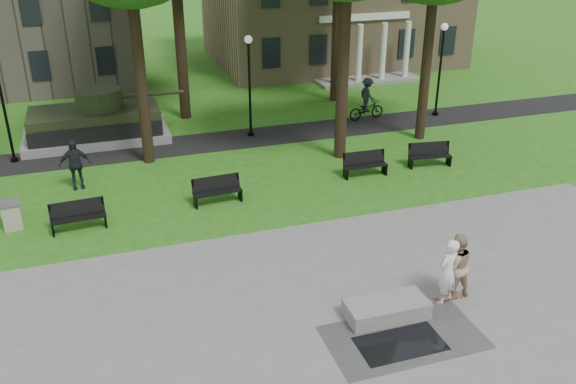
% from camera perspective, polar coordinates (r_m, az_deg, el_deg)
% --- Properties ---
extents(ground, '(120.00, 120.00, 0.00)m').
position_cam_1_polar(ground, '(18.63, 4.92, -7.20)').
color(ground, '#226016').
rests_on(ground, ground).
extents(plaza, '(22.00, 16.00, 0.02)m').
position_cam_1_polar(plaza, '(15.10, 12.56, -16.75)').
color(plaza, gray).
rests_on(plaza, ground).
extents(footpath, '(44.00, 2.60, 0.01)m').
position_cam_1_polar(footpath, '(28.92, -4.29, 5.01)').
color(footpath, black).
rests_on(footpath, ground).
extents(building_left, '(15.00, 10.00, 7.20)m').
position_cam_1_polar(building_left, '(41.64, -25.10, 14.16)').
color(building_left, '#4C443D').
rests_on(building_left, ground).
extents(lamp_left, '(0.36, 0.36, 4.73)m').
position_cam_1_polar(lamp_left, '(27.87, -25.20, 7.92)').
color(lamp_left, black).
rests_on(lamp_left, ground).
extents(lamp_mid, '(0.36, 0.36, 4.73)m').
position_cam_1_polar(lamp_mid, '(28.48, -3.63, 10.59)').
color(lamp_mid, black).
rests_on(lamp_mid, ground).
extents(lamp_right, '(0.36, 0.36, 4.73)m').
position_cam_1_polar(lamp_right, '(32.39, 14.10, 11.69)').
color(lamp_right, black).
rests_on(lamp_right, ground).
extents(tank_monument, '(7.45, 3.40, 2.40)m').
position_cam_1_polar(tank_monument, '(29.81, -17.51, 6.26)').
color(tank_monument, gray).
rests_on(tank_monument, ground).
extents(puddle, '(2.20, 1.20, 0.00)m').
position_cam_1_polar(puddle, '(15.96, 10.48, -13.79)').
color(puddle, black).
rests_on(puddle, plaza).
extents(concrete_block, '(2.21, 1.02, 0.45)m').
position_cam_1_polar(concrete_block, '(16.70, 9.20, -10.73)').
color(concrete_block, gray).
rests_on(concrete_block, plaza).
extents(skateboard, '(0.78, 0.21, 0.07)m').
position_cam_1_polar(skateboard, '(17.80, 14.81, -9.56)').
color(skateboard, brown).
rests_on(skateboard, plaza).
extents(skateboarder, '(0.84, 0.73, 1.94)m').
position_cam_1_polar(skateboarder, '(17.17, 14.71, -7.21)').
color(skateboarder, white).
rests_on(skateboarder, plaza).
extents(friend_watching, '(0.97, 0.77, 1.91)m').
position_cam_1_polar(friend_watching, '(17.53, 15.45, -6.64)').
color(friend_watching, tan).
rests_on(friend_watching, plaza).
extents(pedestrian_walker, '(1.20, 0.60, 1.98)m').
position_cam_1_polar(pedestrian_walker, '(24.72, -19.32, 2.46)').
color(pedestrian_walker, black).
rests_on(pedestrian_walker, ground).
extents(cyclist, '(2.01, 1.16, 2.15)m').
position_cam_1_polar(cyclist, '(31.60, 7.38, 8.31)').
color(cyclist, black).
rests_on(cyclist, ground).
extents(park_bench_0, '(1.82, 0.63, 1.00)m').
position_cam_1_polar(park_bench_0, '(21.70, -19.05, -2.04)').
color(park_bench_0, black).
rests_on(park_bench_0, ground).
extents(park_bench_1, '(1.82, 0.63, 1.00)m').
position_cam_1_polar(park_bench_1, '(22.50, -6.66, 0.25)').
color(park_bench_1, black).
rests_on(park_bench_1, ground).
extents(park_bench_2, '(1.81, 0.57, 1.00)m').
position_cam_1_polar(park_bench_2, '(24.83, 7.18, 2.68)').
color(park_bench_2, black).
rests_on(park_bench_2, ground).
extents(park_bench_3, '(1.85, 0.77, 1.00)m').
position_cam_1_polar(park_bench_3, '(26.27, 13.08, 3.49)').
color(park_bench_3, black).
rests_on(park_bench_3, ground).
extents(trash_bin, '(0.71, 0.71, 0.96)m').
position_cam_1_polar(trash_bin, '(22.62, -24.42, -1.97)').
color(trash_bin, '#AAA38C').
rests_on(trash_bin, ground).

